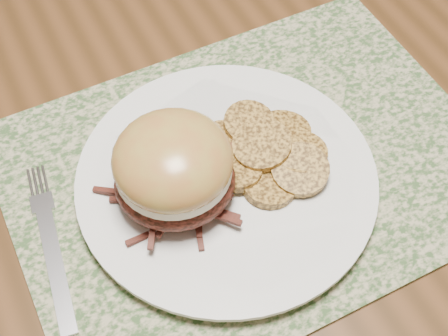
# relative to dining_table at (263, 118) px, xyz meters

# --- Properties ---
(ground) EXTENTS (3.50, 3.50, 0.00)m
(ground) POSITION_rel_dining_table_xyz_m (0.00, 0.00, -0.67)
(ground) COLOR brown
(ground) RESTS_ON ground
(dining_table) EXTENTS (1.50, 0.90, 0.75)m
(dining_table) POSITION_rel_dining_table_xyz_m (0.00, 0.00, 0.00)
(dining_table) COLOR #573319
(dining_table) RESTS_ON ground
(placemat) EXTENTS (0.45, 0.33, 0.00)m
(placemat) POSITION_rel_dining_table_xyz_m (-0.08, -0.11, 0.08)
(placemat) COLOR #37532B
(placemat) RESTS_ON dining_table
(dinner_plate) EXTENTS (0.26, 0.26, 0.02)m
(dinner_plate) POSITION_rel_dining_table_xyz_m (-0.11, -0.11, 0.09)
(dinner_plate) COLOR white
(dinner_plate) RESTS_ON placemat
(pork_sandwich) EXTENTS (0.13, 0.13, 0.08)m
(pork_sandwich) POSITION_rel_dining_table_xyz_m (-0.16, -0.11, 0.14)
(pork_sandwich) COLOR black
(pork_sandwich) RESTS_ON dinner_plate
(roasted_potatoes) EXTENTS (0.13, 0.13, 0.03)m
(roasted_potatoes) POSITION_rel_dining_table_xyz_m (-0.06, -0.11, 0.11)
(roasted_potatoes) COLOR #AF8033
(roasted_potatoes) RESTS_ON dinner_plate
(fork) EXTENTS (0.04, 0.17, 0.00)m
(fork) POSITION_rel_dining_table_xyz_m (-0.27, -0.10, 0.09)
(fork) COLOR #BBBAC2
(fork) RESTS_ON placemat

